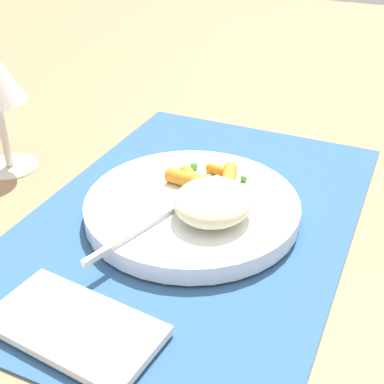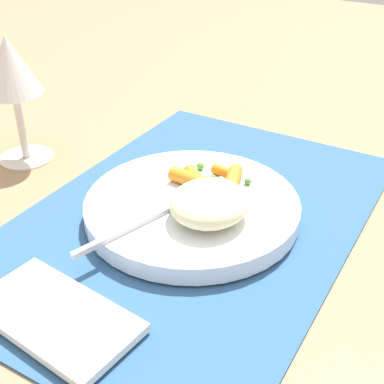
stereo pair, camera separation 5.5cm
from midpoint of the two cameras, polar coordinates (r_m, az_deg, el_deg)
The scene contains 9 objects.
ground_plane at distance 0.60m, azimuth 2.63°, elevation -3.01°, with size 2.40×2.40×0.00m, color #997551.
placemat at distance 0.59m, azimuth 2.63°, elevation -2.77°, with size 0.50×0.34×0.01m, color #2D5684.
plate at distance 0.59m, azimuth 2.66°, elevation -1.73°, with size 0.24×0.24×0.02m, color white.
rice_mound at distance 0.54m, azimuth 4.74°, elevation -1.27°, with size 0.09×0.08×0.04m, color beige.
carrot_portion at distance 0.60m, azimuth 4.27°, elevation 1.07°, with size 0.09×0.08×0.02m.
pea_scatter at distance 0.60m, azimuth 3.66°, elevation 0.69°, with size 0.07×0.08×0.01m.
fork at distance 0.56m, azimuth 0.69°, elevation -1.69°, with size 0.20×0.07×0.01m.
wine_glass at distance 0.70m, azimuth -16.74°, elevation 12.29°, with size 0.07×0.07×0.17m.
napkin at distance 0.47m, azimuth -11.18°, elevation -13.08°, with size 0.08×0.15×0.01m, color white.
Camera 2 is at (-0.42, -0.25, 0.34)m, focal length 49.73 mm.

